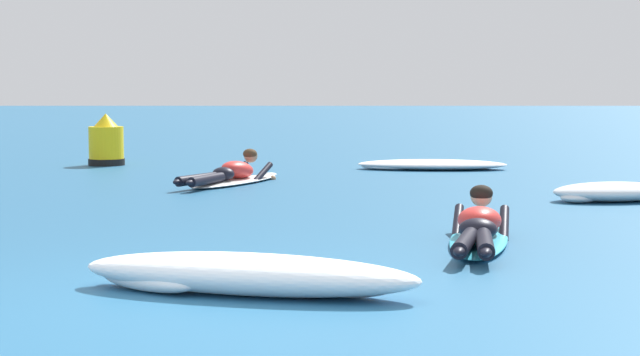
% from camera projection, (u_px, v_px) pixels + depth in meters
% --- Properties ---
extents(ground_plane, '(120.00, 120.00, 0.00)m').
position_uv_depth(ground_plane, '(276.00, 173.00, 16.14)').
color(ground_plane, '#235B84').
extents(surfer_near, '(0.97, 2.67, 0.53)m').
position_uv_depth(surfer_near, '(484.00, 230.00, 8.82)').
color(surfer_near, '#2DB2D1').
rests_on(surfer_near, ground).
extents(surfer_far, '(1.51, 2.56, 0.54)m').
position_uv_depth(surfer_far, '(237.00, 175.00, 14.36)').
color(surfer_far, white).
rests_on(surfer_far, ground).
extents(whitewater_front, '(1.67, 1.00, 0.24)m').
position_uv_depth(whitewater_front, '(618.00, 192.00, 12.18)').
color(whitewater_front, white).
rests_on(whitewater_front, ground).
extents(whitewater_mid_left, '(2.64, 1.12, 0.17)m').
position_uv_depth(whitewater_mid_left, '(437.00, 165.00, 16.91)').
color(whitewater_mid_left, white).
rests_on(whitewater_mid_left, ground).
extents(whitewater_back, '(2.47, 1.12, 0.28)m').
position_uv_depth(whitewater_back, '(253.00, 275.00, 6.69)').
color(whitewater_back, white).
rests_on(whitewater_back, ground).
extents(channel_marker_buoy, '(0.66, 0.66, 0.95)m').
position_uv_depth(channel_marker_buoy, '(111.00, 145.00, 17.82)').
color(channel_marker_buoy, yellow).
rests_on(channel_marker_buoy, ground).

